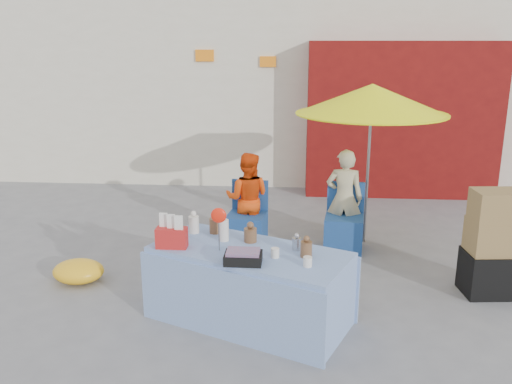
# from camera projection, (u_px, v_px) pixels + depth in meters

# --- Properties ---
(ground) EXTENTS (80.00, 80.00, 0.00)m
(ground) POSITION_uv_depth(u_px,v_px,m) (253.00, 300.00, 5.65)
(ground) COLOR slate
(ground) RESTS_ON ground
(backdrop) EXTENTS (14.00, 8.00, 7.80)m
(backdrop) POSITION_uv_depth(u_px,v_px,m) (303.00, 17.00, 11.98)
(backdrop) COLOR silver
(backdrop) RESTS_ON ground
(market_table) EXTENTS (2.08, 1.56, 1.14)m
(market_table) POSITION_uv_depth(u_px,v_px,m) (249.00, 284.00, 5.15)
(market_table) COLOR #84A8D4
(market_table) RESTS_ON ground
(chair_left) EXTENTS (0.53, 0.53, 0.85)m
(chair_left) POSITION_uv_depth(u_px,v_px,m) (247.00, 228.00, 7.03)
(chair_left) COLOR navy
(chair_left) RESTS_ON ground
(chair_right) EXTENTS (0.53, 0.53, 0.85)m
(chair_right) POSITION_uv_depth(u_px,v_px,m) (344.00, 230.00, 6.94)
(chair_right) COLOR navy
(chair_right) RESTS_ON ground
(vendor_orange) EXTENTS (0.65, 0.53, 1.22)m
(vendor_orange) POSITION_uv_depth(u_px,v_px,m) (248.00, 199.00, 7.07)
(vendor_orange) COLOR #F0460C
(vendor_orange) RESTS_ON ground
(vendor_beige) EXTENTS (0.50, 0.36, 1.29)m
(vendor_beige) POSITION_uv_depth(u_px,v_px,m) (344.00, 198.00, 6.97)
(vendor_beige) COLOR #C4B88A
(vendor_beige) RESTS_ON ground
(umbrella) EXTENTS (1.90, 1.90, 2.09)m
(umbrella) POSITION_uv_depth(u_px,v_px,m) (372.00, 100.00, 6.75)
(umbrella) COLOR gray
(umbrella) RESTS_ON ground
(box_stack) EXTENTS (0.56, 0.47, 1.14)m
(box_stack) POSITION_uv_depth(u_px,v_px,m) (491.00, 247.00, 5.65)
(box_stack) COLOR black
(box_stack) RESTS_ON ground
(tarp_bundle) EXTENTS (0.66, 0.58, 0.26)m
(tarp_bundle) POSITION_uv_depth(u_px,v_px,m) (78.00, 271.00, 6.03)
(tarp_bundle) COLOR yellow
(tarp_bundle) RESTS_ON ground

